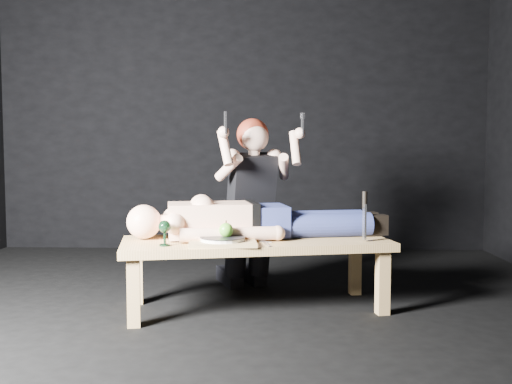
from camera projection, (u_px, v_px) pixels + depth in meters
ground at (216, 318)px, 3.42m from camera, size 5.00×5.00×0.00m
back_wall at (241, 104)px, 5.81m from camera, size 5.00×0.00×5.00m
table at (256, 274)px, 3.61m from camera, size 1.77×0.96×0.45m
lying_man at (261, 216)px, 3.71m from camera, size 1.85×0.89×0.28m
kneeling_woman at (248, 202)px, 4.15m from camera, size 0.93×0.97×1.28m
serving_tray at (223, 243)px, 3.39m from camera, size 0.43×0.33×0.02m
plate at (223, 239)px, 3.39m from camera, size 0.30×0.30×0.02m
apple at (226, 230)px, 3.40m from camera, size 0.09×0.09×0.09m
goblet at (165, 233)px, 3.34m from camera, size 0.09×0.09×0.15m
fork_flat at (200, 245)px, 3.36m from camera, size 0.11×0.16×0.01m
knife_flat at (267, 244)px, 3.39m from camera, size 0.06×0.18×0.01m
spoon_flat at (259, 241)px, 3.50m from camera, size 0.17×0.08×0.01m
carving_knife at (365, 216)px, 3.51m from camera, size 0.05×0.05×0.31m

